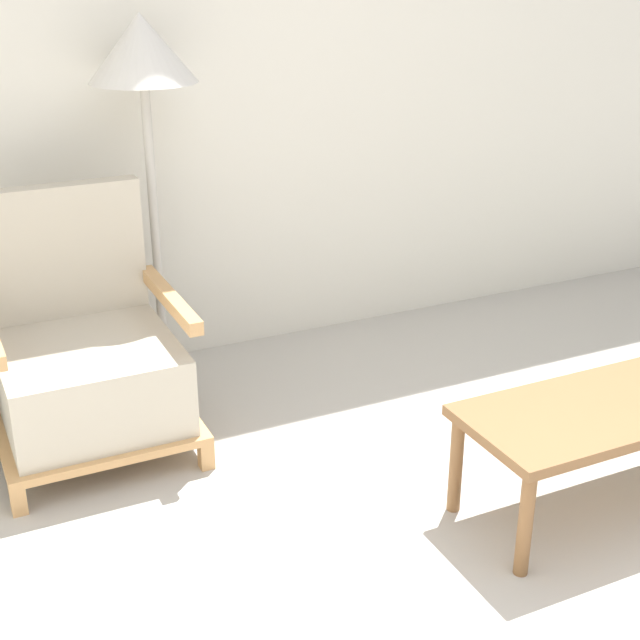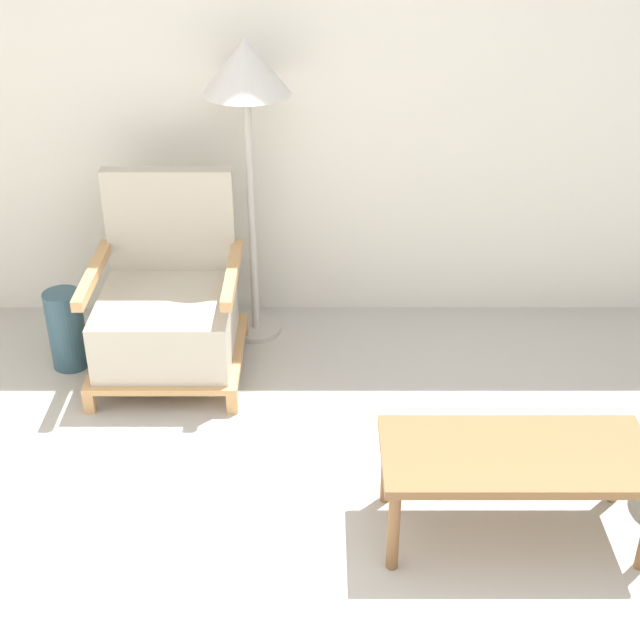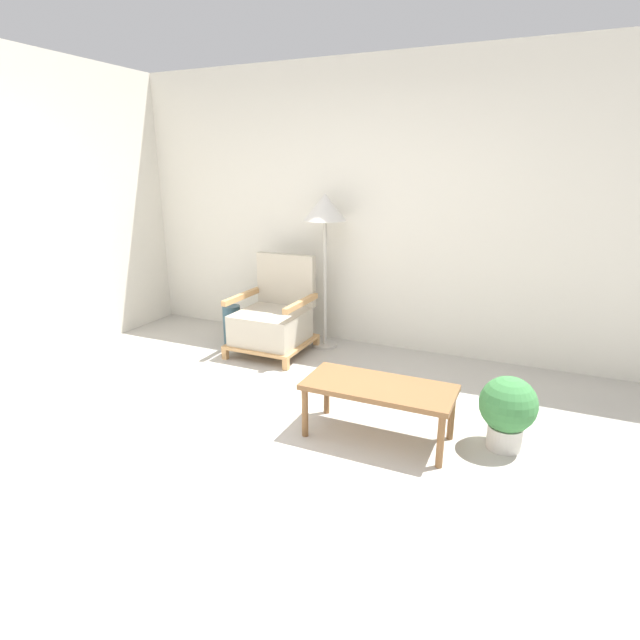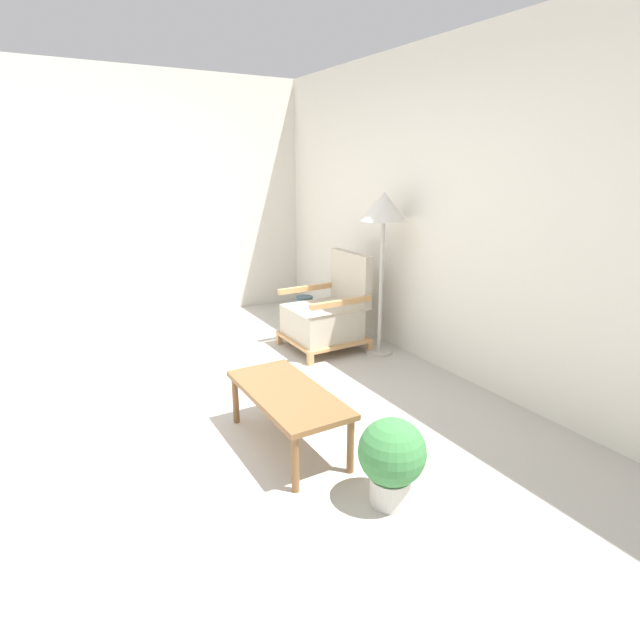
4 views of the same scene
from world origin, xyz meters
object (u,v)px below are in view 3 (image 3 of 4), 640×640
at_px(armchair, 273,320).
at_px(coffee_table, 379,391).
at_px(floor_lamp, 325,215).
at_px(vase, 232,325).
at_px(potted_plant, 508,409).

relative_size(armchair, coffee_table, 0.94).
bearing_deg(floor_lamp, coffee_table, -55.14).
xyz_separation_m(coffee_table, vase, (-1.93, 1.17, -0.14)).
relative_size(floor_lamp, vase, 3.77).
bearing_deg(coffee_table, vase, 148.76).
relative_size(coffee_table, vase, 2.45).
height_order(floor_lamp, potted_plant, floor_lamp).
bearing_deg(armchair, coffee_table, -38.64).
xyz_separation_m(floor_lamp, vase, (-0.89, -0.32, -1.10)).
height_order(armchair, coffee_table, armchair).
bearing_deg(coffee_table, armchair, 141.36).
bearing_deg(floor_lamp, armchair, -137.48).
relative_size(floor_lamp, potted_plant, 3.10).
height_order(coffee_table, vase, vase).
distance_m(floor_lamp, potted_plant, 2.45).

